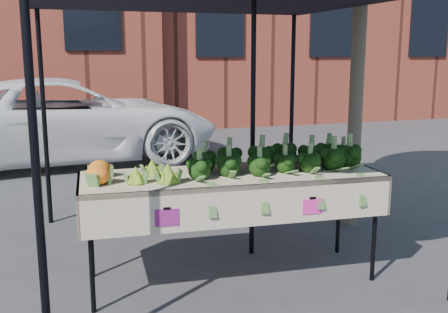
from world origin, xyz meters
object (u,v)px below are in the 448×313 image
at_px(vehicle, 60,7).
at_px(street_tree, 360,26).
at_px(table, 231,227).
at_px(canopy, 213,108).

relative_size(vehicle, street_tree, 1.22).
bearing_deg(table, canopy, 88.87).
bearing_deg(street_tree, canopy, -166.77).
xyz_separation_m(vehicle, street_tree, (2.85, -4.47, -0.47)).
relative_size(table, vehicle, 0.47).
xyz_separation_m(canopy, vehicle, (-1.16, 4.87, 1.22)).
distance_m(vehicle, street_tree, 5.32).
height_order(canopy, vehicle, vehicle).
relative_size(canopy, vehicle, 0.61).
bearing_deg(vehicle, table, -172.94).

